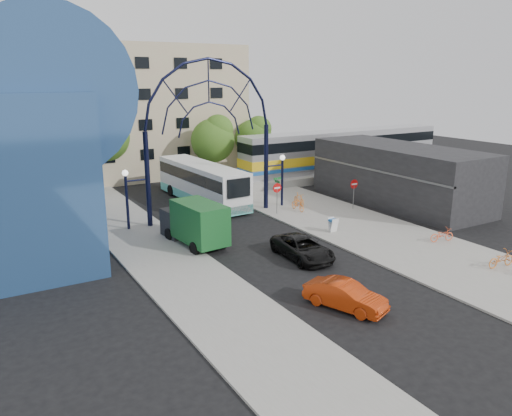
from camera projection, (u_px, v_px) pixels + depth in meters
ground at (322, 278)px, 27.53m from camera, size 120.00×120.00×0.00m
sidewalk_east at (378, 235)px, 34.78m from camera, size 8.00×56.00×0.12m
plaza_west at (171, 264)px, 29.31m from camera, size 5.00×50.00×0.12m
gateway_arch at (209, 107)px, 36.97m from camera, size 13.64×0.44×12.10m
stop_sign at (277, 191)px, 39.36m from camera, size 0.80×0.07×2.50m
do_not_enter_sign at (354, 187)px, 40.75m from camera, size 0.76×0.07×2.48m
street_name_sign at (277, 187)px, 40.02m from camera, size 0.70×0.70×2.80m
sandwich_board at (333, 223)px, 35.06m from camera, size 0.55×0.61×0.99m
commercial_block_east at (398, 175)px, 43.07m from camera, size 6.00×16.00×5.00m
apartment_block at (145, 110)px, 55.80m from camera, size 20.00×12.10×14.00m
train_platform at (343, 172)px, 55.56m from camera, size 32.00×5.00×0.80m
train_car at (344, 150)px, 54.92m from camera, size 25.10×3.05×4.20m
tree_north_a at (214, 138)px, 50.92m from camera, size 4.48×4.48×7.00m
tree_north_b at (105, 133)px, 49.16m from camera, size 5.12×5.12×8.00m
tree_north_c at (255, 136)px, 55.62m from camera, size 4.16×4.16×6.50m
city_bus at (202, 182)px, 43.48m from camera, size 3.37×12.46×3.39m
green_truck at (194, 223)px, 32.60m from camera, size 2.69×6.03×2.96m
black_suv at (303, 248)px, 30.26m from camera, size 2.48×4.93×1.34m
red_sedan at (345, 296)px, 23.73m from camera, size 2.77×4.25×1.32m
bike_near_a at (298, 205)px, 40.67m from camera, size 0.77×1.88×0.97m
bike_near_b at (299, 199)px, 42.28m from camera, size 0.71×1.80×1.05m
bike_far_a at (442, 235)px, 33.05m from camera, size 1.82×1.00×0.91m
bike_far_c at (501, 259)px, 28.61m from camera, size 1.95×0.86×0.99m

